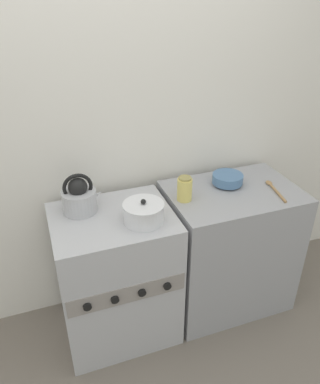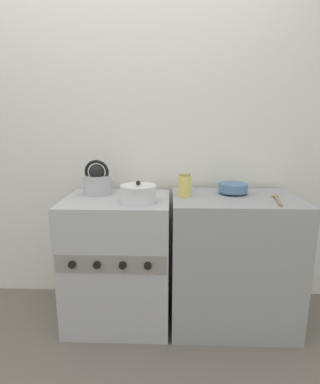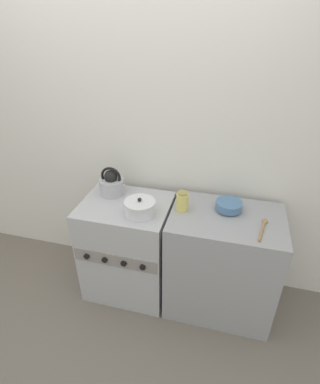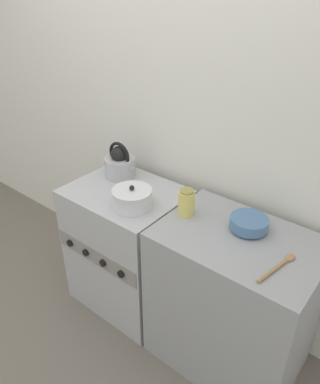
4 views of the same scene
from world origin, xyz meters
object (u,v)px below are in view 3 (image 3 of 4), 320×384
at_px(cooking_pot, 140,208).
at_px(storage_jar, 182,201).
at_px(kettle, 112,184).
at_px(stove, 128,247).
at_px(enamel_bowl, 229,205).

relative_size(cooking_pot, storage_jar, 1.52).
relative_size(kettle, storage_jar, 1.61).
bearing_deg(cooking_pot, storage_jar, 21.42).
distance_m(stove, enamel_bowl, 0.90).
xyz_separation_m(kettle, enamel_bowl, (0.90, -0.03, -0.03)).
bearing_deg(stove, cooking_pot, -32.65).
xyz_separation_m(stove, enamel_bowl, (0.76, 0.09, 0.48)).
bearing_deg(storage_jar, enamel_bowl, 13.69).
relative_size(stove, storage_jar, 5.88).
bearing_deg(stove, kettle, 141.07).
distance_m(kettle, cooking_pot, 0.37).
height_order(stove, kettle, kettle).
xyz_separation_m(stove, storage_jar, (0.43, 0.01, 0.51)).
bearing_deg(storage_jar, stove, -178.17).
distance_m(cooking_pot, storage_jar, 0.30).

